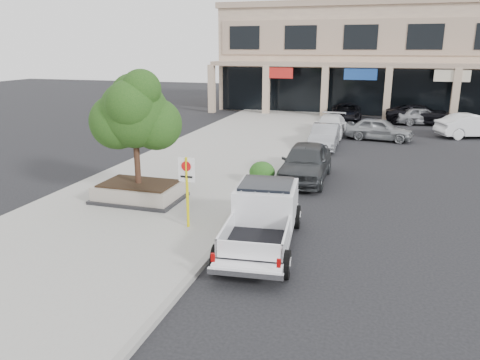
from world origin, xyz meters
name	(u,v)px	position (x,y,z in m)	size (l,w,h in m)	color
ground	(273,247)	(0.00, 0.00, 0.00)	(120.00, 120.00, 0.00)	black
sidewalk	(185,178)	(-5.50, 6.00, 0.07)	(8.00, 52.00, 0.15)	gray
curb	(270,185)	(-1.55, 6.00, 0.07)	(0.20, 52.00, 0.15)	gray
strip_mall	(449,58)	(8.00, 33.93, 4.75)	(40.55, 12.43, 9.50)	tan
planter	(139,192)	(-5.78, 2.41, 0.48)	(3.20, 2.20, 0.68)	black
planter_tree	(140,114)	(-5.65, 2.57, 3.41)	(2.90, 2.55, 4.00)	#311D13
no_parking_sign	(187,183)	(-2.93, 0.43, 1.63)	(0.55, 0.09, 2.30)	yellow
hedge	(262,172)	(-1.90, 5.98, 0.62)	(1.10, 0.99, 0.94)	#1E4313
pickup_truck	(262,220)	(-0.35, -0.09, 0.86)	(2.03, 5.48, 1.72)	white
curb_car_a	(306,162)	(-0.29, 7.50, 0.83)	(1.96, 4.88, 1.66)	#2E3133
curb_car_b	(325,136)	(-0.35, 14.61, 0.69)	(1.47, 4.20, 1.38)	#95969C
curb_car_c	(330,126)	(-0.51, 18.64, 0.68)	(1.91, 4.69, 1.36)	silver
curb_car_d	(346,113)	(-0.03, 25.28, 0.70)	(2.32, 5.04, 1.40)	black
lot_car_a	(379,129)	(2.64, 18.07, 0.71)	(1.67, 4.16, 1.42)	gray
lot_car_b	(473,126)	(8.49, 20.77, 0.77)	(1.63, 4.67, 1.54)	silver
lot_car_d	(421,114)	(5.60, 25.69, 0.73)	(2.41, 5.24, 1.46)	black
lot_car_e	(422,116)	(5.64, 25.28, 0.68)	(1.60, 3.98, 1.36)	gray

